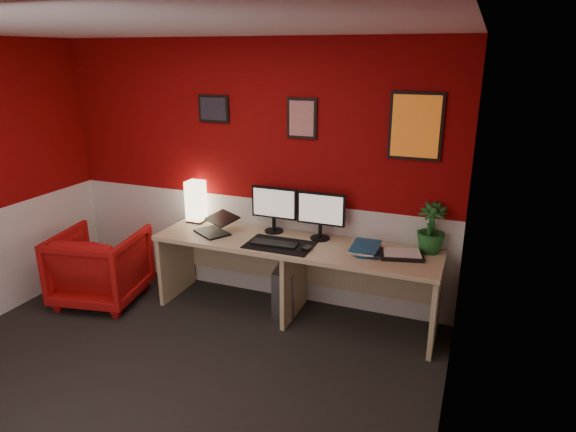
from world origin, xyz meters
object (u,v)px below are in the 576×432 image
(armchair, at_px, (101,266))
(laptop, at_px, (212,222))
(zen_tray, at_px, (402,255))
(potted_plant, at_px, (431,228))
(pc_tower, at_px, (287,288))
(desk, at_px, (294,280))
(monitor_left, at_px, (274,203))
(shoji_lamp, at_px, (196,203))
(monitor_right, at_px, (321,209))

(armchair, bearing_deg, laptop, -173.00)
(zen_tray, xyz_separation_m, potted_plant, (0.20, 0.19, 0.20))
(zen_tray, height_order, potted_plant, potted_plant)
(laptop, bearing_deg, pc_tower, 42.63)
(pc_tower, bearing_deg, potted_plant, -2.57)
(laptop, bearing_deg, armchair, -130.62)
(desk, xyz_separation_m, laptop, (-0.81, -0.04, 0.47))
(desk, relative_size, armchair, 3.28)
(laptop, relative_size, monitor_left, 0.57)
(potted_plant, xyz_separation_m, pc_tower, (-1.26, -0.13, -0.72))
(laptop, height_order, monitor_left, monitor_left)
(shoji_lamp, height_order, zen_tray, shoji_lamp)
(laptop, xyz_separation_m, potted_plant, (1.97, 0.27, 0.11))
(zen_tray, relative_size, armchair, 0.44)
(monitor_left, height_order, pc_tower, monitor_left)
(laptop, relative_size, zen_tray, 0.94)
(desk, bearing_deg, armchair, -168.31)
(laptop, bearing_deg, monitor_right, 44.70)
(potted_plant, height_order, pc_tower, potted_plant)
(monitor_right, bearing_deg, potted_plant, 2.40)
(zen_tray, distance_m, armchair, 2.89)
(potted_plant, bearing_deg, monitor_right, -177.60)
(potted_plant, bearing_deg, shoji_lamp, -179.47)
(shoji_lamp, height_order, potted_plant, potted_plant)
(laptop, height_order, pc_tower, laptop)
(desk, distance_m, pc_tower, 0.20)
(shoji_lamp, bearing_deg, monitor_right, -0.86)
(monitor_left, height_order, monitor_right, same)
(shoji_lamp, distance_m, laptop, 0.42)
(pc_tower, height_order, armchair, armchair)
(laptop, bearing_deg, zen_tray, 34.26)
(desk, distance_m, armchair, 1.92)
(laptop, relative_size, armchair, 0.42)
(laptop, distance_m, monitor_right, 1.04)
(laptop, xyz_separation_m, monitor_right, (1.00, 0.23, 0.18))
(monitor_right, relative_size, pc_tower, 1.29)
(desk, relative_size, zen_tray, 7.43)
(potted_plant, bearing_deg, zen_tray, -136.74)
(pc_tower, bearing_deg, monitor_right, 9.49)
(monitor_right, relative_size, potted_plant, 1.33)
(monitor_left, distance_m, zen_tray, 1.28)
(monitor_left, distance_m, monitor_right, 0.47)
(shoji_lamp, bearing_deg, pc_tower, -6.31)
(monitor_right, distance_m, pc_tower, 0.85)
(monitor_left, xyz_separation_m, zen_tray, (1.24, -0.17, -0.28))
(desk, bearing_deg, laptop, -176.88)
(monitor_left, relative_size, zen_tray, 1.66)
(desk, height_order, shoji_lamp, shoji_lamp)
(pc_tower, xyz_separation_m, armchair, (-1.78, -0.49, 0.14))
(potted_plant, relative_size, armchair, 0.55)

